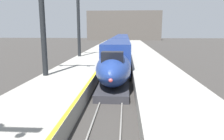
# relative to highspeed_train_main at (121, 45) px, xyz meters

# --- Properties ---
(platform_left) EXTENTS (4.80, 110.00, 1.05)m
(platform_left) POSITION_rel_highspeed_train_main_xyz_m (-4.05, -14.46, -1.43)
(platform_left) COLOR gray
(platform_left) RESTS_ON ground
(platform_right) EXTENTS (4.80, 110.00, 1.05)m
(platform_right) POSITION_rel_highspeed_train_main_xyz_m (4.05, -14.46, -1.43)
(platform_right) COLOR gray
(platform_right) RESTS_ON ground
(platform_left_safety_stripe) EXTENTS (0.20, 107.80, 0.01)m
(platform_left_safety_stripe) POSITION_rel_highspeed_train_main_xyz_m (-1.77, -14.46, -0.90)
(platform_left_safety_stripe) COLOR yellow
(platform_left_safety_stripe) RESTS_ON platform_left
(rail_main_left) EXTENTS (0.08, 110.00, 0.12)m
(rail_main_left) POSITION_rel_highspeed_train_main_xyz_m (-0.75, -11.71, -1.90)
(rail_main_left) COLOR slate
(rail_main_left) RESTS_ON ground
(rail_main_right) EXTENTS (0.08, 110.00, 0.12)m
(rail_main_right) POSITION_rel_highspeed_train_main_xyz_m (0.75, -11.71, -1.90)
(rail_main_right) COLOR slate
(rail_main_right) RESTS_ON ground
(highspeed_train_main) EXTENTS (2.92, 56.96, 3.60)m
(highspeed_train_main) POSITION_rel_highspeed_train_main_xyz_m (0.00, 0.00, 0.00)
(highspeed_train_main) COLOR navy
(highspeed_train_main) RESTS_ON ground
(station_column_mid) EXTENTS (4.00, 0.68, 8.93)m
(station_column_mid) POSITION_rel_highspeed_train_main_xyz_m (-5.90, -23.68, 4.48)
(station_column_mid) COLOR black
(station_column_mid) RESTS_ON platform_left
(station_column_far) EXTENTS (4.00, 0.68, 9.65)m
(station_column_far) POSITION_rel_highspeed_train_main_xyz_m (-5.90, -10.25, 4.86)
(station_column_far) COLOR black
(station_column_far) RESTS_ON platform_left
(terminus_back_wall) EXTENTS (36.00, 2.00, 14.00)m
(terminus_back_wall) POSITION_rel_highspeed_train_main_xyz_m (0.00, 62.79, 5.04)
(terminus_back_wall) COLOR #4C4742
(terminus_back_wall) RESTS_ON ground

